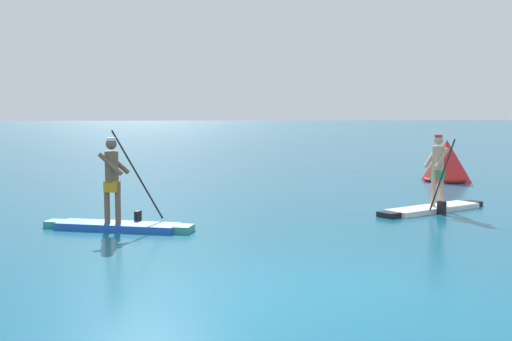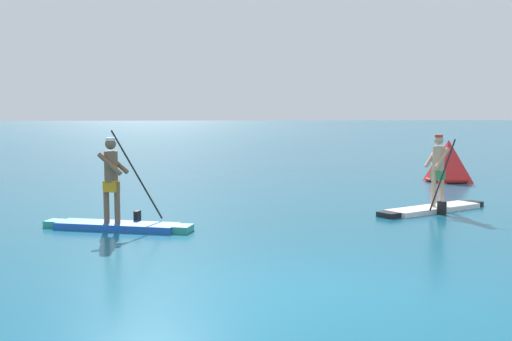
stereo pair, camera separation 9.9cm
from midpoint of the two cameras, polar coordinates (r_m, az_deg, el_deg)
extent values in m
plane|color=#145B7A|center=(7.75, 5.40, -11.38)|extent=(440.00, 440.00, 0.00)
cube|color=blue|center=(12.15, -12.63, -5.08)|extent=(2.45, 1.41, 0.13)
cube|color=teal|center=(11.65, -6.60, -5.43)|extent=(0.43, 0.50, 0.13)
cube|color=teal|center=(12.77, -18.13, -4.71)|extent=(0.41, 0.44, 0.13)
cylinder|color=brown|center=(12.07, -12.64, -2.91)|extent=(0.11, 0.11, 0.80)
cylinder|color=brown|center=(12.17, -13.60, -2.87)|extent=(0.11, 0.11, 0.80)
cube|color=orange|center=(12.08, -13.15, -1.43)|extent=(0.32, 0.30, 0.22)
cylinder|color=brown|center=(12.04, -13.19, 0.39)|extent=(0.26, 0.26, 0.59)
sphere|color=brown|center=(12.01, -13.23, 2.43)|extent=(0.21, 0.21, 0.21)
cylinder|color=white|center=(12.01, -13.24, 2.88)|extent=(0.18, 0.18, 0.06)
cylinder|color=brown|center=(12.15, -12.67, 0.70)|extent=(0.49, 0.27, 0.45)
cylinder|color=brown|center=(11.88, -13.30, 0.59)|extent=(0.49, 0.27, 0.45)
cylinder|color=black|center=(12.28, -10.89, -0.35)|extent=(1.01, 0.43, 1.75)
cube|color=black|center=(12.39, -10.82, -4.45)|extent=(0.15, 0.22, 0.32)
cube|color=white|center=(14.63, 16.45, -3.45)|extent=(2.62, 1.72, 0.11)
cube|color=black|center=(13.53, 12.51, -4.06)|extent=(0.49, 0.54, 0.11)
cube|color=black|center=(15.79, 19.82, -2.92)|extent=(0.46, 0.48, 0.11)
cylinder|color=tan|center=(14.56, 16.48, -1.67)|extent=(0.11, 0.11, 0.81)
cylinder|color=tan|center=(14.77, 17.14, -1.59)|extent=(0.11, 0.11, 0.81)
cube|color=#338C4C|center=(14.63, 16.84, -0.40)|extent=(0.33, 0.31, 0.22)
cylinder|color=tan|center=(14.60, 16.88, 1.08)|extent=(0.26, 0.26, 0.58)
sphere|color=tan|center=(14.58, 16.93, 2.73)|extent=(0.21, 0.21, 0.21)
cylinder|color=red|center=(14.58, 16.94, 3.11)|extent=(0.18, 0.18, 0.06)
cylinder|color=tan|center=(14.47, 17.23, 1.12)|extent=(0.44, 0.28, 0.50)
cylinder|color=tan|center=(14.66, 16.30, 1.20)|extent=(0.44, 0.28, 0.50)
cylinder|color=black|center=(14.10, 17.27, -0.36)|extent=(0.76, 0.41, 1.56)
cube|color=black|center=(14.19, 17.19, -3.43)|extent=(0.16, 0.21, 0.32)
pyramid|color=red|center=(21.14, 17.68, 0.88)|extent=(1.69, 1.69, 1.38)
torus|color=maroon|center=(21.20, 17.63, -0.83)|extent=(1.44, 1.44, 0.12)
camera|label=1|loc=(0.05, -89.80, 0.02)|focal=42.73mm
camera|label=2|loc=(0.05, 90.20, -0.02)|focal=42.73mm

